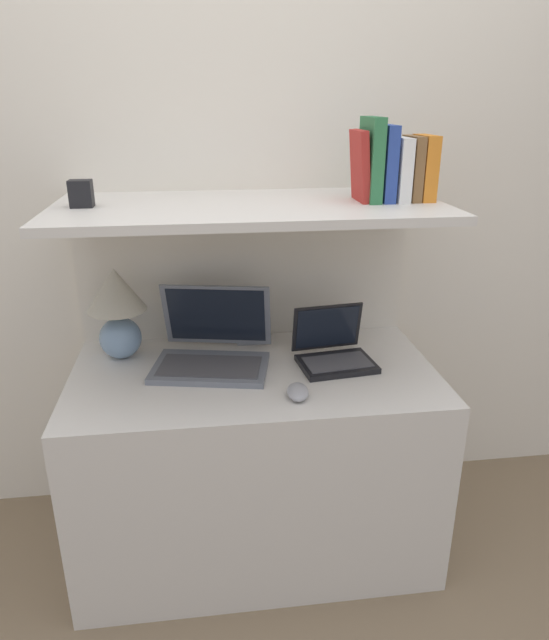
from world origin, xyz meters
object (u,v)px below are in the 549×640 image
Objects in this scene: laptop_small at (333,352)px; book_red at (360,166)px; book_brown at (412,168)px; book_white at (398,169)px; computer_mouse at (298,392)px; shelf_gadget at (81,194)px; router_box at (251,328)px; book_green at (371,160)px; laptop_large at (213,349)px; table_lamp at (117,306)px; book_orange at (424,168)px; book_blue at (385,163)px.

laptop_small is 1.26× the size of book_red.
book_brown reaches higher than book_white.
shelf_gadget is (-0.63, 0.27, 0.58)m from computer_mouse.
book_green is (0.38, -0.19, 0.63)m from router_box.
laptop_small is at bearing -6.28° from laptop_large.
book_white is at bearing 36.35° from computer_mouse.
router_box is (0.47, 0.08, -0.14)m from table_lamp.
book_green is at bearing 0.00° from shelf_gadget.
table_lamp is 1.65× the size of book_brown.
book_orange reaches higher than computer_mouse.
laptop_large reaches higher than router_box.
laptop_small reaches higher than computer_mouse.
laptop_large is 2.21× the size of book_brown.
router_box is at bearing 159.69° from book_brown.
book_white is 0.84× the size of book_blue.
table_lamp is 2.90× the size of computer_mouse.
book_orange is 0.92× the size of book_red.
book_orange is 0.79× the size of book_green.
laptop_small is at bearing -40.07° from router_box.
laptop_large is 0.38m from computer_mouse.
shelf_gadget is (-0.86, 0.00, -0.07)m from book_red.
book_red is (0.49, -0.01, 0.61)m from laptop_large.
book_brown is (0.66, -0.01, 0.60)m from laptop_large.
book_white is (-0.09, 0.00, -0.00)m from book_orange.
book_brown is 0.85× the size of book_blue.
book_red is at bearing 180.00° from book_white.
laptop_small is 0.63m from book_red.
book_white is (0.62, -0.01, 0.60)m from laptop_large.
book_white reaches higher than laptop_small.
book_brown is at bearing 0.00° from book_red.
laptop_large is 1.60× the size of laptop_small.
table_lamp is at bearing 146.75° from computer_mouse.
laptop_small is at bearing -169.36° from book_white.
book_red reaches higher than book_white.
book_green reaches higher than router_box.
book_white is at bearing 0.00° from book_red.
book_blue reaches higher than book_orange.
laptop_large is 2.01× the size of book_red.
book_blue is at bearing -0.88° from laptop_large.
book_blue reaches higher than book_red.
book_brown is at bearing 0.00° from book_blue.
laptop_large is 2.25× the size of book_white.
book_blue is at bearing 40.12° from computer_mouse.
laptop_small is 1.41× the size of book_white.
book_orange is 0.21m from book_red.
laptop_large is 0.42m from laptop_small.
book_red is 2.72× the size of shelf_gadget.
laptop_large is 0.66m from shelf_gadget.
table_lamp is 3.01× the size of router_box.
book_green is (0.11, 0.04, 0.64)m from laptop_small.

